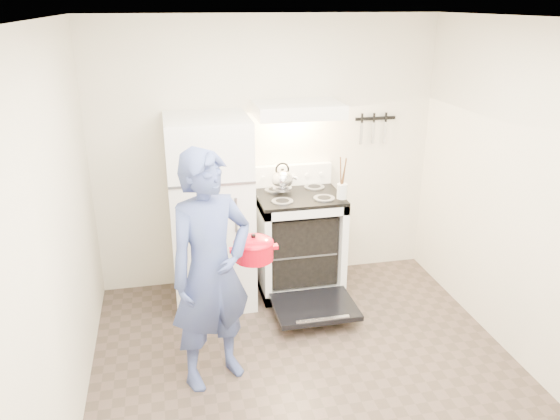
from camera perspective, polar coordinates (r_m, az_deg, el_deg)
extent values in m
plane|color=#4C3D34|center=(4.12, 3.83, -18.12)|extent=(3.60, 3.60, 0.00)
cube|color=beige|center=(5.13, -1.36, 5.80)|extent=(3.20, 0.02, 2.50)
cube|color=white|center=(4.85, -7.27, -0.26)|extent=(0.70, 0.70, 1.70)
cube|color=white|center=(5.14, 1.93, -3.52)|extent=(0.76, 0.65, 0.92)
cube|color=black|center=(4.96, 2.00, 1.47)|extent=(0.76, 0.65, 0.03)
cube|color=white|center=(5.19, 1.24, 3.70)|extent=(0.76, 0.07, 0.20)
cube|color=black|center=(4.79, 3.63, -10.06)|extent=(0.70, 0.54, 0.04)
cube|color=slate|center=(5.15, 1.93, -3.72)|extent=(0.60, 0.52, 0.01)
cube|color=white|center=(4.83, 1.89, 10.46)|extent=(0.76, 0.50, 0.12)
cube|color=black|center=(5.34, 9.94, 9.42)|extent=(0.40, 0.02, 0.03)
cylinder|color=brown|center=(5.12, 1.68, -3.71)|extent=(0.34, 0.34, 0.02)
cylinder|color=silver|center=(4.78, 6.50, 1.96)|extent=(0.11, 0.11, 0.13)
imported|color=navy|center=(3.78, -7.21, -6.40)|extent=(0.75, 0.64, 1.73)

